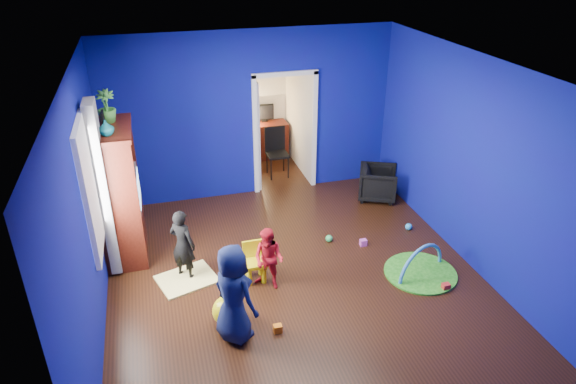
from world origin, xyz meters
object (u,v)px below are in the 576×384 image
object	(u,v)px
tv_armoire	(119,193)
folding_chair	(277,154)
child_black	(183,244)
study_desk	(266,140)
child_navy	(234,294)
vase	(106,128)
hopper_ball	(228,311)
play_mat	(420,273)
toddler_red	(269,259)
armchair	(378,183)
kid_chair	(255,264)
crt_tv	(122,190)

from	to	relation	value
tv_armoire	folding_chair	distance (m)	3.49
child_black	study_desk	size ratio (longest dim) A/B	1.17
child_navy	vase	distance (m)	2.68
hopper_ball	study_desk	xyz separation A→B (m)	(1.65, 4.91, 0.19)
child_black	vase	xyz separation A→B (m)	(-0.77, 0.55, 1.54)
hopper_ball	play_mat	distance (m)	2.78
toddler_red	hopper_ball	distance (m)	0.91
armchair	child_black	xyz separation A→B (m)	(-3.53, -1.44, 0.22)
armchair	child_navy	distance (m)	4.17
hopper_ball	play_mat	size ratio (longest dim) A/B	0.37
child_navy	tv_armoire	size ratio (longest dim) A/B	0.63
toddler_red	kid_chair	world-z (taller)	toddler_red
child_navy	tv_armoire	distance (m)	2.54
toddler_red	crt_tv	distance (m)	2.33
child_navy	vase	bearing A→B (deg)	-1.44
crt_tv	hopper_ball	bearing A→B (deg)	-59.94
child_navy	vase	xyz separation A→B (m)	(-1.22, 1.90, 1.44)
toddler_red	play_mat	xyz separation A→B (m)	(2.10, -0.29, -0.42)
kid_chair	toddler_red	bearing A→B (deg)	-53.80
folding_chair	play_mat	bearing A→B (deg)	-73.13
tv_armoire	vase	bearing A→B (deg)	-90.00
study_desk	folding_chair	world-z (taller)	folding_chair
toddler_red	hopper_ball	world-z (taller)	toddler_red
tv_armoire	hopper_ball	size ratio (longest dim) A/B	5.29
folding_chair	toddler_red	bearing A→B (deg)	-106.38
child_navy	tv_armoire	world-z (taller)	tv_armoire
child_black	vase	distance (m)	1.81
toddler_red	folding_chair	distance (m)	3.52
vase	study_desk	distance (m)	4.63
tv_armoire	play_mat	xyz separation A→B (m)	(3.93, -1.67, -0.97)
play_mat	child_black	bearing A→B (deg)	165.37
hopper_ball	folding_chair	size ratio (longest dim) A/B	0.40
tv_armoire	kid_chair	size ratio (longest dim) A/B	3.92
folding_chair	child_black	bearing A→B (deg)	-125.83
folding_chair	vase	bearing A→B (deg)	-140.83
armchair	vase	bearing A→B (deg)	126.12
armchair	kid_chair	xyz separation A→B (m)	(-2.62, -1.77, -0.05)
vase	play_mat	xyz separation A→B (m)	(3.93, -1.37, -2.05)
tv_armoire	study_desk	distance (m)	4.13
child_black	crt_tv	size ratio (longest dim) A/B	1.48
child_black	toddler_red	bearing A→B (deg)	-166.77
child_navy	folding_chair	xyz separation A→B (m)	(1.60, 4.20, -0.16)
crt_tv	kid_chair	world-z (taller)	crt_tv
child_black	kid_chair	world-z (taller)	child_black
child_navy	folding_chair	bearing A→B (deg)	-54.96
toddler_red	folding_chair	bearing A→B (deg)	112.97
tv_armoire	study_desk	size ratio (longest dim) A/B	2.23
play_mat	folding_chair	bearing A→B (deg)	106.87
child_navy	folding_chair	world-z (taller)	child_navy
hopper_ball	folding_chair	bearing A→B (deg)	67.33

